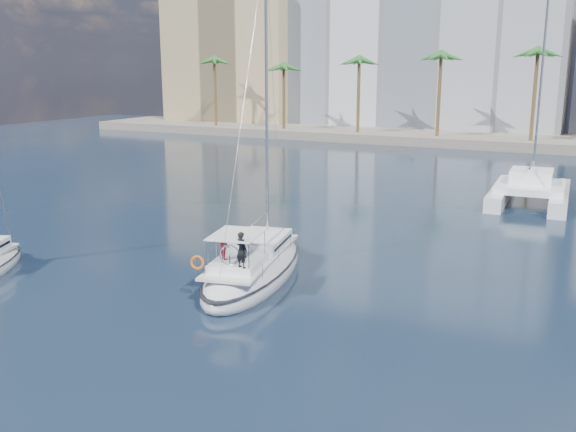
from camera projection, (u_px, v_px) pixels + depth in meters
The scene contains 9 objects.
ground at pixel (254, 275), 31.49m from camera, with size 160.00×160.00×0.00m, color black.
quay at pixel (484, 140), 84.37m from camera, with size 120.00×14.00×1.20m, color gray.
building_modern at pixel (423, 39), 97.01m from camera, with size 42.00×16.00×28.00m, color silver.
building_tan_left at pixel (240, 60), 107.39m from camera, with size 22.00×14.00×22.00m, color tan.
palm_left at pixel (245, 64), 93.61m from camera, with size 3.60×3.60×12.30m.
palm_centre at pixel (483, 64), 78.68m from camera, with size 3.60×3.60×12.30m.
main_sloop at pixel (254, 268), 31.04m from camera, with size 5.69×11.49×16.35m.
catamaran at pixel (530, 188), 48.04m from camera, with size 5.86×10.98×15.83m.
seagull at pixel (222, 240), 34.55m from camera, with size 1.10×0.47×0.20m.
Camera 1 is at (15.04, -26.01, 10.03)m, focal length 40.00 mm.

